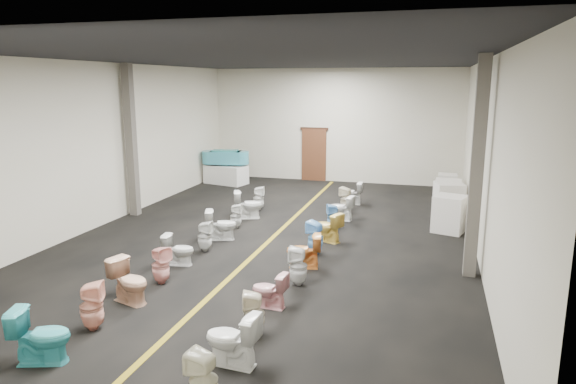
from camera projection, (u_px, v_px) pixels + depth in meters
name	position (u px, v px, depth m)	size (l,w,h in m)	color
floor	(274.00, 236.00, 13.44)	(16.00, 16.00, 0.00)	black
ceiling	(273.00, 59.00, 12.49)	(16.00, 16.00, 0.00)	black
wall_back	(334.00, 126.00, 20.48)	(10.00, 10.00, 0.00)	beige
wall_front	(46.00, 246.00, 5.45)	(10.00, 10.00, 0.00)	beige
wall_left	(103.00, 144.00, 14.31)	(16.00, 16.00, 0.00)	beige
wall_right	(484.00, 159.00, 11.62)	(16.00, 16.00, 0.00)	beige
aisle_stripe	(274.00, 236.00, 13.44)	(0.12, 15.60, 0.01)	olive
back_door	(314.00, 155.00, 20.89)	(1.00, 0.10, 2.10)	#562D19
door_frame	(314.00, 129.00, 20.68)	(1.15, 0.08, 0.10)	#331C11
column_left	(131.00, 141.00, 15.19)	(0.25, 0.25, 4.50)	#59544C
column_right	(477.00, 169.00, 10.27)	(0.25, 0.25, 4.50)	#59544C
display_table	(226.00, 174.00, 20.35)	(1.65, 0.83, 0.73)	white
bathtub	(226.00, 157.00, 20.21)	(1.85, 0.84, 0.55)	teal
appliance_crate_a	(449.00, 214.00, 13.76)	(0.77, 0.77, 0.99)	silver
appliance_crate_b	(449.00, 201.00, 15.12)	(0.77, 0.77, 1.06)	silver
appliance_crate_c	(448.00, 194.00, 16.41)	(0.80, 0.80, 0.90)	silver
appliance_crate_d	(447.00, 187.00, 17.52)	(0.62, 0.62, 0.89)	silver
toilet_left_0	(41.00, 336.00, 7.31)	(0.46, 0.81, 0.83)	teal
toilet_left_1	(92.00, 306.00, 8.29)	(0.37, 0.38, 0.82)	#FAAF96
toilet_left_2	(130.00, 281.00, 9.33)	(0.45, 0.80, 0.81)	#DBA685
toilet_left_3	(161.00, 265.00, 10.21)	(0.35, 0.36, 0.78)	#F0A79E
toilet_left_4	(179.00, 250.00, 11.28)	(0.39, 0.68, 0.69)	silver
toilet_left_5	(205.00, 236.00, 12.17)	(0.33, 0.34, 0.74)	silver
toilet_left_6	(221.00, 225.00, 13.09)	(0.44, 0.77, 0.78)	silver
toilet_left_7	(236.00, 216.00, 14.11)	(0.31, 0.32, 0.69)	silver
toilet_left_8	(248.00, 205.00, 15.14)	(0.46, 0.81, 0.83)	white
toilet_left_9	(258.00, 198.00, 16.12)	(0.34, 0.35, 0.76)	white
toilet_right_0	(203.00, 381.00, 6.23)	(0.35, 0.36, 0.79)	beige
toilet_right_1	(232.00, 339.00, 7.23)	(0.45, 0.79, 0.81)	white
toilet_right_2	(254.00, 314.00, 8.10)	(0.33, 0.34, 0.74)	beige
toilet_right_3	(270.00, 290.00, 9.13)	(0.37, 0.65, 0.66)	#E8A3A7
toilet_right_4	(298.00, 266.00, 10.13)	(0.36, 0.36, 0.79)	silver
toilet_right_5	(304.00, 251.00, 11.08)	(0.42, 0.74, 0.76)	orange
toilet_right_6	(315.00, 238.00, 11.97)	(0.36, 0.37, 0.80)	#76BBF3
toilet_right_7	(328.00, 227.00, 12.92)	(0.43, 0.75, 0.76)	#F4D059
toilet_right_8	(333.00, 217.00, 13.97)	(0.32, 0.33, 0.71)	#6BA9E0
toilet_right_9	(341.00, 208.00, 14.94)	(0.41, 0.72, 0.74)	white
toilet_right_10	(346.00, 199.00, 15.95)	(0.35, 0.35, 0.77)	beige
toilet_right_11	(351.00, 193.00, 16.90)	(0.42, 0.74, 0.75)	white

